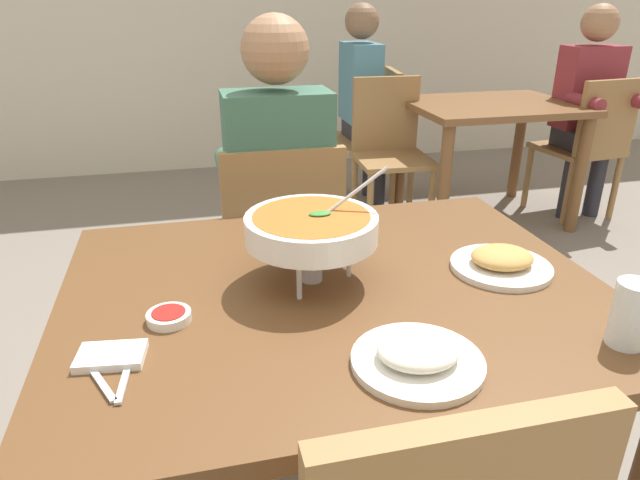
# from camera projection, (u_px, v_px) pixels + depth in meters

# --- Properties ---
(dining_table_main) EXTENTS (1.22, 0.97, 0.75)m
(dining_table_main) POSITION_uv_depth(u_px,v_px,m) (335.00, 325.00, 1.33)
(dining_table_main) COLOR brown
(dining_table_main) RESTS_ON ground_plane
(chair_diner_main) EXTENTS (0.44, 0.44, 0.90)m
(chair_diner_main) POSITION_uv_depth(u_px,v_px,m) (281.00, 246.00, 2.07)
(chair_diner_main) COLOR olive
(chair_diner_main) RESTS_ON ground_plane
(diner_main) EXTENTS (0.40, 0.45, 1.31)m
(diner_main) POSITION_uv_depth(u_px,v_px,m) (277.00, 182.00, 2.01)
(diner_main) COLOR #2D2D38
(diner_main) RESTS_ON ground_plane
(curry_bowl) EXTENTS (0.33, 0.30, 0.26)m
(curry_bowl) POSITION_uv_depth(u_px,v_px,m) (311.00, 229.00, 1.26)
(curry_bowl) COLOR silver
(curry_bowl) RESTS_ON dining_table_main
(rice_plate) EXTENTS (0.24, 0.24, 0.06)m
(rice_plate) POSITION_uv_depth(u_px,v_px,m) (418.00, 356.00, 1.01)
(rice_plate) COLOR white
(rice_plate) RESTS_ON dining_table_main
(appetizer_plate) EXTENTS (0.24, 0.24, 0.06)m
(appetizer_plate) POSITION_uv_depth(u_px,v_px,m) (501.00, 262.00, 1.36)
(appetizer_plate) COLOR white
(appetizer_plate) RESTS_ON dining_table_main
(sauce_dish) EXTENTS (0.09, 0.09, 0.02)m
(sauce_dish) POSITION_uv_depth(u_px,v_px,m) (169.00, 316.00, 1.15)
(sauce_dish) COLOR white
(sauce_dish) RESTS_ON dining_table_main
(napkin_folded) EXTENTS (0.13, 0.09, 0.02)m
(napkin_folded) POSITION_uv_depth(u_px,v_px,m) (111.00, 356.00, 1.03)
(napkin_folded) COLOR white
(napkin_folded) RESTS_ON dining_table_main
(fork_utensil) EXTENTS (0.08, 0.16, 0.01)m
(fork_utensil) POSITION_uv_depth(u_px,v_px,m) (97.00, 376.00, 0.98)
(fork_utensil) COLOR silver
(fork_utensil) RESTS_ON dining_table_main
(spoon_utensil) EXTENTS (0.03, 0.17, 0.01)m
(spoon_utensil) POSITION_uv_depth(u_px,v_px,m) (127.00, 372.00, 0.99)
(spoon_utensil) COLOR silver
(spoon_utensil) RESTS_ON dining_table_main
(drink_glass) EXTENTS (0.07, 0.07, 0.13)m
(drink_glass) POSITION_uv_depth(u_px,v_px,m) (630.00, 317.00, 1.05)
(drink_glass) COLOR silver
(drink_glass) RESTS_ON dining_table_main
(dining_table_far) EXTENTS (1.00, 0.80, 0.75)m
(dining_table_far) POSITION_uv_depth(u_px,v_px,m) (490.00, 125.00, 3.49)
(dining_table_far) COLOR brown
(dining_table_far) RESTS_ON ground_plane
(chair_bg_left) EXTENTS (0.50, 0.50, 0.90)m
(chair_bg_left) POSITION_uv_depth(u_px,v_px,m) (375.00, 129.00, 3.87)
(chair_bg_left) COLOR olive
(chair_bg_left) RESTS_ON ground_plane
(chair_bg_middle) EXTENTS (0.49, 0.49, 0.90)m
(chair_bg_middle) POSITION_uv_depth(u_px,v_px,m) (589.00, 141.00, 3.54)
(chair_bg_middle) COLOR olive
(chair_bg_middle) RESTS_ON ground_plane
(chair_bg_right) EXTENTS (0.46, 0.46, 0.90)m
(chair_bg_right) POSITION_uv_depth(u_px,v_px,m) (389.00, 144.00, 3.48)
(chair_bg_right) COLOR olive
(chair_bg_right) RESTS_ON ground_plane
(patron_bg_left) EXTENTS (0.45, 0.40, 1.31)m
(patron_bg_left) POSITION_uv_depth(u_px,v_px,m) (366.00, 94.00, 3.76)
(patron_bg_left) COLOR #2D2D38
(patron_bg_left) RESTS_ON ground_plane
(patron_bg_middle) EXTENTS (0.40, 0.45, 1.31)m
(patron_bg_middle) POSITION_uv_depth(u_px,v_px,m) (590.00, 100.00, 3.54)
(patron_bg_middle) COLOR #2D2D38
(patron_bg_middle) RESTS_ON ground_plane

